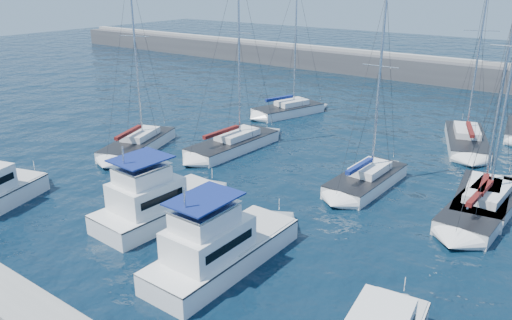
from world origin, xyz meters
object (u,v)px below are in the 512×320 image
Objects in this scene: motor_yacht_stbd_inner at (218,249)px; sailboat_back_a at (288,110)px; motor_yacht_port_inner at (155,203)px; sailboat_mid_d at (484,205)px; sailboat_back_b at (466,140)px; sailboat_mid_a at (138,144)px; sailboat_mid_c at (366,180)px; sailboat_mid_e at (482,198)px; sailboat_mid_b at (234,144)px.

sailboat_back_a is (-13.58, 27.57, -0.61)m from motor_yacht_stbd_inner.
motor_yacht_port_inner is 6.85m from motor_yacht_stbd_inner.
sailboat_mid_d reaches higher than sailboat_back_b.
sailboat_mid_d is at bearing -9.05° from sailboat_mid_a.
sailboat_mid_a is (-17.67, 10.10, -0.61)m from motor_yacht_stbd_inner.
motor_yacht_stbd_inner is 17.53m from sailboat_mid_d.
sailboat_mid_a is at bearing -160.81° from sailboat_back_b.
sailboat_mid_c is 0.92× the size of sailboat_mid_e.
motor_yacht_port_inner is 0.92× the size of motor_yacht_stbd_inner.
sailboat_back_b is at bearing 111.80° from sailboat_mid_d.
sailboat_mid_d reaches higher than sailboat_mid_e.
sailboat_back_b reaches higher than motor_yacht_port_inner.
sailboat_back_a is at bearing 161.92° from sailboat_back_b.
sailboat_mid_b is 0.95× the size of sailboat_mid_d.
motor_yacht_port_inner is 28.48m from sailboat_back_b.
sailboat_mid_a reaches higher than sailboat_mid_e.
sailboat_mid_b is (6.63, 4.87, -0.00)m from sailboat_mid_a.
sailboat_mid_b is at bearing -159.96° from sailboat_back_b.
sailboat_back_b is (18.40, 0.37, 0.00)m from sailboat_back_a.
sailboat_mid_d is at bearing 58.06° from motor_yacht_stbd_inner.
sailboat_mid_d is at bearing 42.11° from motor_yacht_port_inner.
motor_yacht_port_inner is at bearing 164.81° from motor_yacht_stbd_inner.
sailboat_mid_e is at bearing -9.05° from sailboat_back_a.
sailboat_mid_c is at bearing 59.67° from motor_yacht_port_inner.
sailboat_back_b is (3.22, 13.66, 0.00)m from sailboat_mid_c.
sailboat_mid_b is at bearing 175.48° from sailboat_mid_e.
sailboat_mid_c is at bearing -122.47° from sailboat_back_b.
sailboat_mid_b is at bearing -177.81° from sailboat_mid_d.
motor_yacht_stbd_inner is 0.60× the size of sailboat_mid_a.
sailboat_mid_c reaches higher than motor_yacht_stbd_inner.
sailboat_mid_d reaches higher than sailboat_mid_a.
sailboat_back_b reaches higher than sailboat_mid_a.
motor_yacht_port_inner is 26.66m from sailboat_back_a.
motor_yacht_stbd_inner is 0.58× the size of sailboat_back_b.
motor_yacht_stbd_inner is 0.62× the size of sailboat_mid_e.
sailboat_back_b is (15.87, 12.97, -0.01)m from sailboat_mid_b.
motor_yacht_port_inner is 0.56× the size of sailboat_mid_a.
sailboat_mid_a is 8.22m from sailboat_mid_b.
sailboat_back_a is (-22.96, 12.77, -0.01)m from sailboat_mid_d.
motor_yacht_port_inner is 0.54× the size of sailboat_mid_b.
sailboat_back_b is (-4.18, 12.01, -0.01)m from sailboat_mid_e.
sailboat_back_b reaches higher than sailboat_mid_b.
sailboat_mid_e is at bearing 45.16° from motor_yacht_port_inner.
sailboat_back_a is at bearing 140.77° from sailboat_mid_c.
sailboat_mid_a reaches higher than motor_yacht_stbd_inner.
sailboat_mid_c is (19.28, 4.17, -0.01)m from sailboat_mid_a.
sailboat_mid_a is at bearing -174.94° from sailboat_mid_e.
sailboat_mid_e reaches higher than sailboat_back_a.
sailboat_back_b is (4.83, 27.93, -0.61)m from motor_yacht_stbd_inner.
sailboat_mid_d is 1.17× the size of sailboat_back_a.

